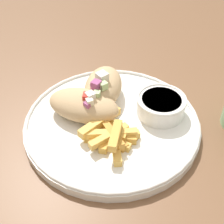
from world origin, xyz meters
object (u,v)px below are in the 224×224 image
at_px(plate, 112,123).
at_px(sauce_ramekin, 161,105).
at_px(fries_pile, 111,135).
at_px(pita_sandwich_far, 103,87).
at_px(pita_sandwich_near, 84,105).

relative_size(plate, sauce_ramekin, 3.48).
bearing_deg(plate, fries_pile, -33.16).
height_order(plate, pita_sandwich_far, pita_sandwich_far).
relative_size(pita_sandwich_near, fries_pile, 1.35).
distance_m(plate, fries_pile, 0.04).
bearing_deg(fries_pile, pita_sandwich_near, -172.41).
height_order(fries_pile, sauce_ramekin, same).
relative_size(plate, fries_pile, 2.89).
distance_m(pita_sandwich_near, fries_pile, 0.07).
xyz_separation_m(pita_sandwich_far, fries_pile, (0.09, -0.04, -0.02)).
bearing_deg(pita_sandwich_far, pita_sandwich_near, -25.16).
bearing_deg(pita_sandwich_far, sauce_ramekin, 76.99).
height_order(pita_sandwich_far, fries_pile, pita_sandwich_far).
bearing_deg(fries_pile, pita_sandwich_far, 156.55).
xyz_separation_m(pita_sandwich_near, pita_sandwich_far, (-0.02, 0.05, 0.00)).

